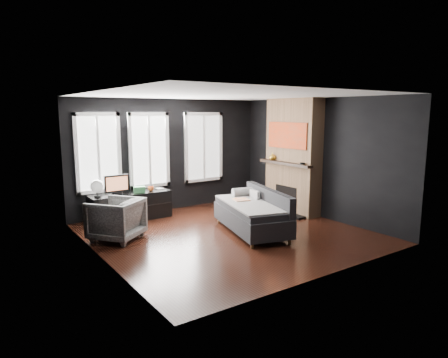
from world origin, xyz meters
TOP-DOWN VIEW (x-y plane):
  - floor at (0.00, 0.00)m, footprint 5.00×5.00m
  - ceiling at (0.00, 0.00)m, footprint 5.00×5.00m
  - wall_back at (0.00, 2.50)m, footprint 5.00×0.02m
  - wall_left at (-2.50, 0.00)m, footprint 0.02×5.00m
  - wall_right at (2.50, 0.00)m, footprint 0.02×5.00m
  - windows at (-0.45, 2.46)m, footprint 4.00×0.16m
  - fireplace at (2.30, 0.60)m, footprint 0.70×1.62m
  - sofa at (0.44, -0.17)m, footprint 1.49×2.21m
  - stripe_pillow at (0.74, 0.09)m, footprint 0.12×0.32m
  - armchair at (-1.95, 0.90)m, footprint 1.15×1.14m
  - media_console at (-1.20, 2.10)m, footprint 1.79×0.58m
  - monitor at (-1.51, 2.06)m, footprint 0.56×0.13m
  - desk_fan at (-1.94, 2.05)m, footprint 0.34×0.34m
  - mug at (-0.73, 2.02)m, footprint 0.16×0.14m
  - book at (-0.54, 2.17)m, footprint 0.15×0.02m
  - storage_box at (-1.01, 2.02)m, footprint 0.28×0.23m
  - mantel_vase at (2.05, 1.05)m, footprint 0.22×0.23m
  - mantel_clock at (2.05, 0.05)m, footprint 0.14×0.14m

SIDE VIEW (x-z plane):
  - floor at x=0.00m, z-range 0.00..0.00m
  - media_console at x=-1.20m, z-range 0.00..0.61m
  - sofa at x=0.44m, z-range 0.00..0.87m
  - armchair at x=-1.95m, z-range 0.00..0.87m
  - stripe_pillow at x=0.74m, z-range 0.47..0.78m
  - mug at x=-0.73m, z-range 0.61..0.75m
  - storage_box at x=-1.01m, z-range 0.61..0.75m
  - book at x=-0.54m, z-range 0.61..0.82m
  - desk_fan at x=-1.94m, z-range 0.61..0.99m
  - monitor at x=-1.51m, z-range 0.61..1.11m
  - mantel_clock at x=2.05m, z-range 1.23..1.27m
  - mantel_vase at x=2.05m, z-range 1.23..1.40m
  - wall_back at x=0.00m, z-range 0.00..2.70m
  - wall_left at x=-2.50m, z-range 0.00..2.70m
  - wall_right at x=2.50m, z-range 0.00..2.70m
  - fireplace at x=2.30m, z-range 0.00..2.70m
  - windows at x=-0.45m, z-range 1.50..3.26m
  - ceiling at x=0.00m, z-range 2.70..2.70m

